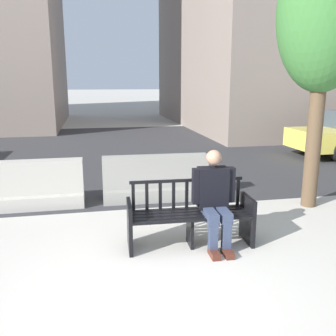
# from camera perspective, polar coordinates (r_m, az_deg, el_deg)

# --- Properties ---
(ground_plane) EXTENTS (200.00, 200.00, 0.00)m
(ground_plane) POSITION_cam_1_polar(r_m,az_deg,el_deg) (4.23, -2.60, -18.34)
(ground_plane) COLOR #B7B2A8
(street_asphalt) EXTENTS (120.00, 12.00, 0.01)m
(street_asphalt) POSITION_cam_1_polar(r_m,az_deg,el_deg) (12.48, -8.89, 2.78)
(street_asphalt) COLOR #333335
(street_asphalt) RESTS_ON ground
(street_bench) EXTENTS (1.71, 0.60, 0.88)m
(street_bench) POSITION_cam_1_polar(r_m,az_deg,el_deg) (5.15, 3.33, -7.49)
(street_bench) COLOR black
(street_bench) RESTS_ON ground
(seated_person) EXTENTS (0.58, 0.73, 1.31)m
(seated_person) POSITION_cam_1_polar(r_m,az_deg,el_deg) (5.08, 7.10, -4.37)
(seated_person) COLOR black
(seated_person) RESTS_ON ground
(jersey_barrier_centre) EXTENTS (2.02, 0.75, 0.84)m
(jersey_barrier_centre) POSITION_cam_1_polar(r_m,az_deg,el_deg) (7.16, -1.88, -2.02)
(jersey_barrier_centre) COLOR gray
(jersey_barrier_centre) RESTS_ON ground
(jersey_barrier_left) EXTENTS (2.00, 0.68, 0.84)m
(jersey_barrier_left) POSITION_cam_1_polar(r_m,az_deg,el_deg) (7.15, -20.76, -2.92)
(jersey_barrier_left) COLOR #ADA89E
(jersey_barrier_left) RESTS_ON ground
(street_tree) EXTENTS (1.55, 1.55, 4.61)m
(street_tree) POSITION_cam_1_polar(r_m,az_deg,el_deg) (7.04, 22.81, 20.72)
(street_tree) COLOR brown
(street_tree) RESTS_ON ground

